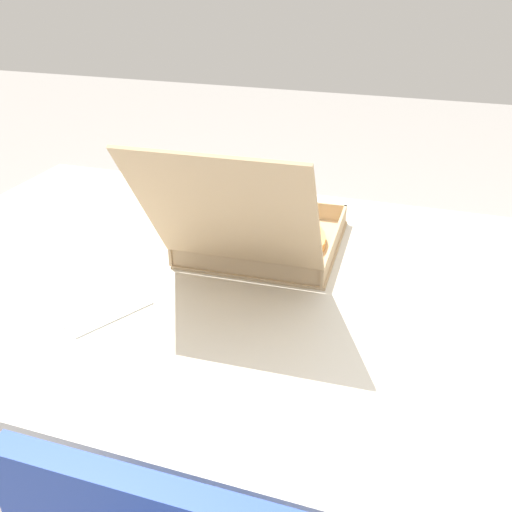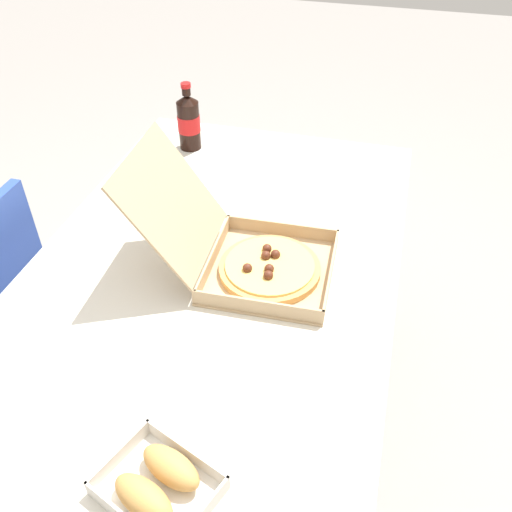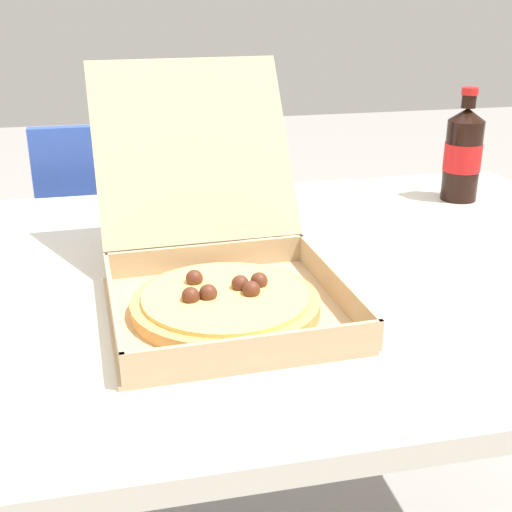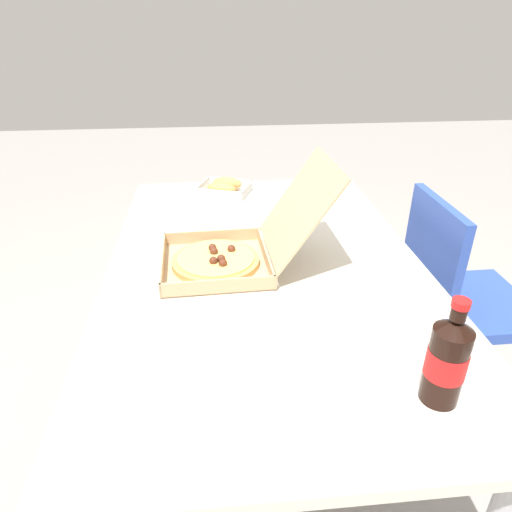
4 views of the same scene
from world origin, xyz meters
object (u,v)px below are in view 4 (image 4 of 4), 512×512
bread_side_box (224,187)px  chair (456,294)px  paper_menu (339,309)px  cola_bottle (447,360)px  pizza_box_open (231,252)px

bread_side_box → chair: bearing=59.3°
chair → paper_menu: 0.69m
chair → cola_bottle: (0.68, -0.43, 0.32)m
chair → pizza_box_open: 0.85m
chair → bread_side_box: chair is taller
pizza_box_open → cola_bottle: 0.67m
bread_side_box → paper_menu: bread_side_box is taller
bread_side_box → paper_menu: (0.84, 0.25, -0.02)m
paper_menu → chair: bearing=152.3°
bread_side_box → cola_bottle: 1.21m
paper_menu → pizza_box_open: bearing=-106.3°
pizza_box_open → bread_side_box: 0.59m
chair → cola_bottle: bearing=-32.3°
chair → pizza_box_open: size_ratio=1.69×
bread_side_box → cola_bottle: (1.15, 0.36, 0.07)m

